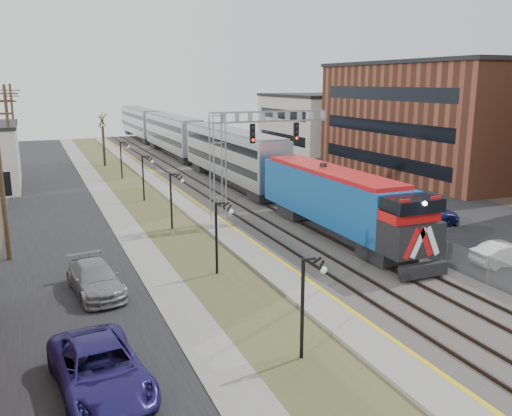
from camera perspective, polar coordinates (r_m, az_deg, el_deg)
street_west at (r=44.76m, az=-20.38°, el=-0.87°), size 7.00×120.00×0.04m
sidewalk at (r=45.10m, az=-14.68°, el=-0.33°), size 2.00×120.00×0.08m
grass_median at (r=45.59m, az=-10.95°, el=-0.01°), size 4.00×120.00×0.06m
platform at (r=46.24m, az=-7.32°, el=0.42°), size 2.00×120.00×0.24m
ballast_bed at (r=47.76m, az=-1.53°, el=0.91°), size 8.00×120.00×0.20m
parking_lot at (r=53.18m, az=10.63°, el=1.87°), size 16.00×120.00×0.04m
platform_edge at (r=46.44m, az=-6.27°, el=0.67°), size 0.24×120.00×0.01m
track_near at (r=47.05m, az=-3.80°, el=0.92°), size 1.58×120.00×0.15m
track_far at (r=48.27m, az=0.13°, el=1.26°), size 1.58×120.00×0.15m
train at (r=68.53m, az=-7.07°, el=6.95°), size 3.00×85.85×5.33m
signal_gantry at (r=39.40m, az=-1.68°, el=6.39°), size 9.00×1.07×8.15m
lampposts at (r=29.41m, az=-4.36°, el=-3.15°), size 0.14×62.14×4.00m
utility_poles at (r=34.01m, az=-25.29°, el=3.03°), size 0.28×80.28×10.00m
fence at (r=49.25m, az=3.04°, el=2.11°), size 0.04×120.00×1.60m
buildings_east at (r=58.49m, az=24.71°, el=8.14°), size 16.00×76.00×15.00m
bare_trees at (r=48.06m, az=-22.23°, el=3.17°), size 12.30×42.30×5.95m
car_lot_b at (r=33.92m, az=24.95°, el=-4.48°), size 4.27×1.98×1.36m
car_lot_d at (r=41.68m, az=17.08°, el=-0.54°), size 5.79×4.11×1.56m
car_lot_e at (r=46.10m, az=8.45°, el=1.08°), size 4.13×1.73×1.40m
car_street_a at (r=19.58m, az=-16.06°, el=-16.15°), size 3.35×6.20×1.65m
car_street_b at (r=28.01m, az=-16.57°, el=-7.22°), size 2.69×5.37×1.50m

